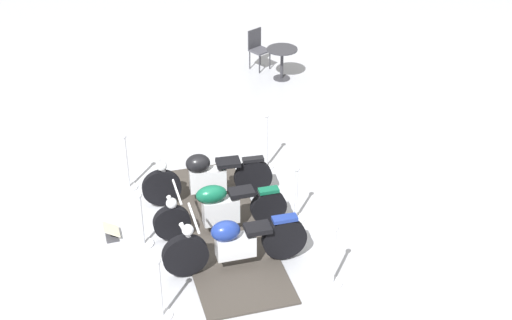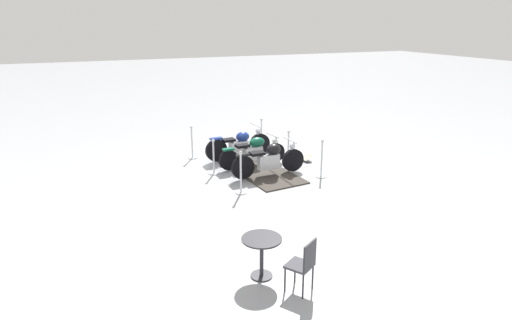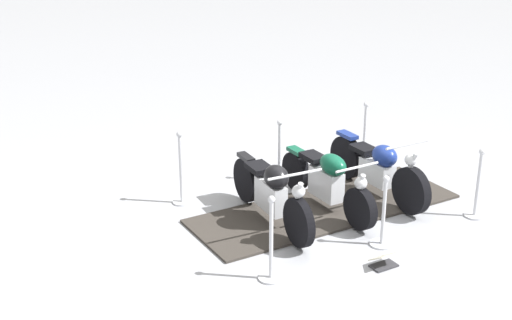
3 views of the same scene
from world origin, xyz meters
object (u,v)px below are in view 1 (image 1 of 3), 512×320
at_px(cafe_table, 282,56).
at_px(motorcycle_forest, 219,208).
at_px(motorcycle_navy, 234,242).
at_px(stanchion_right_mid, 142,229).
at_px(stanchion_right_rear, 161,297).
at_px(cafe_chair_near_table, 258,47).
at_px(stanchion_left_front, 266,148).
at_px(stanchion_left_mid, 296,203).
at_px(stanchion_right_front, 127,170).
at_px(motorcycle_black, 205,176).
at_px(info_placard, 112,233).
at_px(stanchion_left_rear, 333,265).

bearing_deg(cafe_table, motorcycle_forest, -111.63).
xyz_separation_m(motorcycle_navy, stanchion_right_mid, (-1.36, 0.83, -0.17)).
bearing_deg(motorcycle_forest, motorcycle_navy, 90.63).
xyz_separation_m(motorcycle_forest, stanchion_right_rear, (-1.08, -1.87, -0.13)).
relative_size(cafe_table, cafe_chair_near_table, 0.79).
bearing_deg(stanchion_left_front, stanchion_left_mid, -84.31).
xyz_separation_m(motorcycle_navy, cafe_table, (2.15, 6.64, 0.08)).
xyz_separation_m(stanchion_left_front, stanchion_right_front, (-2.59, -0.26, -0.04)).
height_order(motorcycle_black, motorcycle_navy, motorcycle_navy).
bearing_deg(stanchion_right_mid, cafe_chair_near_table, 64.75).
relative_size(stanchion_right_mid, stanchion_right_front, 0.90).
relative_size(info_placard, cafe_table, 0.48).
bearing_deg(stanchion_left_front, cafe_table, 73.92).
distance_m(stanchion_left_rear, stanchion_right_rear, 2.60).
xyz_separation_m(stanchion_right_rear, info_placard, (-0.68, 2.05, -0.28)).
distance_m(motorcycle_forest, stanchion_left_mid, 1.35).
distance_m(stanchion_right_mid, stanchion_left_rear, 3.14).
distance_m(stanchion_right_mid, stanchion_left_mid, 2.60).
bearing_deg(cafe_chair_near_table, stanchion_left_mid, -36.96).
height_order(stanchion_right_rear, info_placard, stanchion_right_rear).
xyz_separation_m(stanchion_left_rear, info_placard, (-3.27, 1.79, -0.29)).
bearing_deg(stanchion_left_front, stanchion_right_front, -174.31).
distance_m(stanchion_left_rear, info_placard, 3.74).
height_order(motorcycle_forest, info_placard, motorcycle_forest).
xyz_separation_m(motorcycle_navy, stanchion_left_mid, (1.23, 1.09, -0.15)).
distance_m(stanchion_left_front, info_placard, 3.39).
relative_size(motorcycle_navy, stanchion_left_rear, 2.11).
bearing_deg(motorcycle_forest, stanchion_right_rear, 54.42).
xyz_separation_m(motorcycle_black, stanchion_right_mid, (-1.16, -1.08, -0.19)).
height_order(stanchion_left_mid, info_placard, stanchion_left_mid).
distance_m(motorcycle_forest, cafe_table, 6.12).
height_order(info_placard, cafe_table, cafe_table).
bearing_deg(info_placard, stanchion_right_front, -18.73).
bearing_deg(cafe_table, stanchion_left_mid, -99.46).
relative_size(stanchion_right_mid, info_placard, 2.80).
height_order(motorcycle_forest, motorcycle_navy, motorcycle_navy).
xyz_separation_m(stanchion_right_mid, info_placard, (-0.51, 0.31, -0.24)).
xyz_separation_m(stanchion_left_rear, stanchion_right_front, (-2.94, 3.23, 0.01)).
xyz_separation_m(stanchion_left_front, cafe_chair_near_table, (0.65, 4.51, 0.13)).
bearing_deg(cafe_chair_near_table, stanchion_left_rear, -34.76).
bearing_deg(info_placard, cafe_table, -41.83).
bearing_deg(stanchion_right_rear, info_placard, 108.33).
bearing_deg(cafe_chair_near_table, stanchion_right_rear, -51.90).
xyz_separation_m(stanchion_left_rear, stanchion_left_mid, (-0.17, 1.74, -0.02)).
bearing_deg(motorcycle_black, info_placard, 23.29).
bearing_deg(motorcycle_black, cafe_chair_near_table, -111.06).
height_order(stanchion_right_front, info_placard, stanchion_right_front).
bearing_deg(cafe_table, stanchion_right_mid, -121.15).
height_order(motorcycle_navy, stanchion_right_front, stanchion_right_front).
bearing_deg(stanchion_left_mid, stanchion_right_rear, -140.35).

